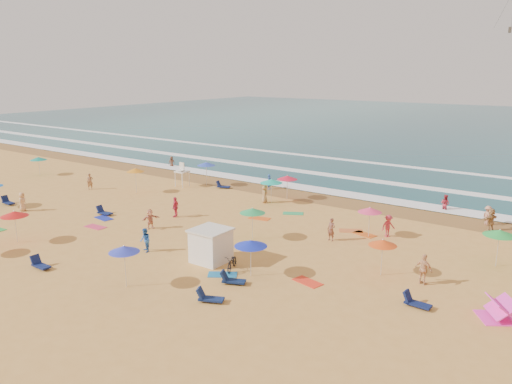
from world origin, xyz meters
The scene contains 12 objects.
ground centered at (0.00, 0.00, 0.00)m, with size 220.00×220.00×0.00m, color gold.
ocean centered at (0.00, 84.00, 0.00)m, with size 220.00×140.00×0.18m, color #0C4756.
wet_sand centered at (0.00, 12.50, 0.01)m, with size 220.00×220.00×0.00m, color olive.
surf_foam centered at (0.00, 21.32, 0.10)m, with size 200.00×18.70×0.05m.
cabana centered at (5.11, -5.46, 1.00)m, with size 2.00×2.00×2.00m, color white.
cabana_roof centered at (5.11, -5.46, 2.06)m, with size 2.20×2.20×0.12m, color silver.
bicycle centered at (7.01, -5.76, 0.47)m, with size 0.62×1.79×0.94m, color black.
lifeguard_stand centered at (-10.73, 8.55, 1.05)m, with size 1.20×1.20×2.10m, color white, non-canonical shape.
beach_umbrellas centered at (1.44, 0.69, 2.10)m, with size 55.55×26.33×0.80m.
loungers centered at (3.85, -2.91, 0.17)m, with size 51.99×23.44×0.34m.
towels centered at (-1.09, -1.64, 0.01)m, with size 42.50×17.93×0.03m.
beachgoers centered at (4.60, 5.09, 0.78)m, with size 38.23×23.10×2.01m.
Camera 1 is at (24.39, -27.64, 11.66)m, focal length 35.00 mm.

